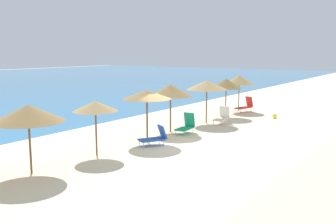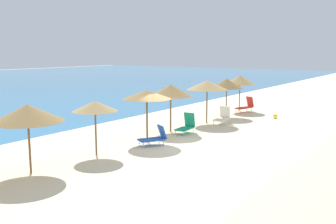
% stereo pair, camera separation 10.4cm
% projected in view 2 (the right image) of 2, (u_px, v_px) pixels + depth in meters
% --- Properties ---
extents(ground_plane, '(160.00, 160.00, 0.00)m').
position_uv_depth(ground_plane, '(176.00, 145.00, 18.78)').
color(ground_plane, beige).
extents(beach_umbrella_2, '(2.67, 2.67, 2.65)m').
position_uv_depth(beach_umbrella_2, '(28.00, 113.00, 14.10)').
color(beach_umbrella_2, brown).
rests_on(beach_umbrella_2, ground_plane).
extents(beach_umbrella_3, '(1.99, 1.99, 2.44)m').
position_uv_depth(beach_umbrella_3, '(95.00, 106.00, 16.67)').
color(beach_umbrella_3, brown).
rests_on(beach_umbrella_3, ground_plane).
extents(beach_umbrella_4, '(2.49, 2.49, 2.67)m').
position_uv_depth(beach_umbrella_4, '(147.00, 95.00, 19.15)').
color(beach_umbrella_4, brown).
rests_on(beach_umbrella_4, ground_plane).
extents(beach_umbrella_5, '(2.50, 2.50, 2.74)m').
position_uv_depth(beach_umbrella_5, '(171.00, 90.00, 21.63)').
color(beach_umbrella_5, brown).
rests_on(beach_umbrella_5, ground_plane).
extents(beach_umbrella_6, '(2.62, 2.62, 2.77)m').
position_uv_depth(beach_umbrella_6, '(207.00, 85.00, 24.22)').
color(beach_umbrella_6, brown).
rests_on(beach_umbrella_6, ground_plane).
extents(beach_umbrella_7, '(2.26, 2.26, 2.70)m').
position_uv_depth(beach_umbrella_7, '(227.00, 84.00, 26.70)').
color(beach_umbrella_7, brown).
rests_on(beach_umbrella_7, ground_plane).
extents(beach_umbrella_8, '(2.29, 2.29, 2.78)m').
position_uv_depth(beach_umbrella_8, '(240.00, 80.00, 29.21)').
color(beach_umbrella_8, brown).
rests_on(beach_umbrella_8, ground_plane).
extents(lounge_chair_0, '(1.75, 0.94, 1.14)m').
position_uv_depth(lounge_chair_0, '(246.00, 106.00, 29.14)').
color(lounge_chair_0, red).
rests_on(lounge_chair_0, ground_plane).
extents(lounge_chair_1, '(1.42, 0.74, 1.13)m').
position_uv_depth(lounge_chair_1, '(186.00, 125.00, 21.51)').
color(lounge_chair_1, '#199972').
rests_on(lounge_chair_1, ground_plane).
extents(lounge_chair_2, '(1.47, 0.82, 1.09)m').
position_uv_depth(lounge_chair_2, '(222.00, 117.00, 24.35)').
color(lounge_chair_2, white).
rests_on(lounge_chair_2, ground_plane).
extents(lounge_chair_4, '(1.50, 1.26, 0.98)m').
position_uv_depth(lounge_chair_4, '(155.00, 137.00, 18.70)').
color(lounge_chair_4, blue).
rests_on(lounge_chair_4, ground_plane).
extents(beach_ball, '(0.32, 0.32, 0.32)m').
position_uv_depth(beach_ball, '(275.00, 116.00, 26.28)').
color(beach_ball, yellow).
rests_on(beach_ball, ground_plane).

